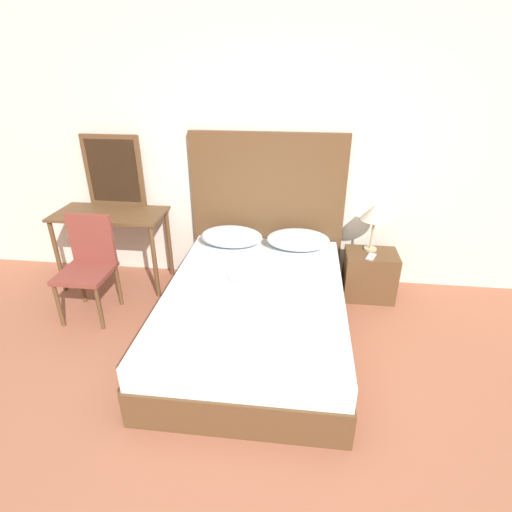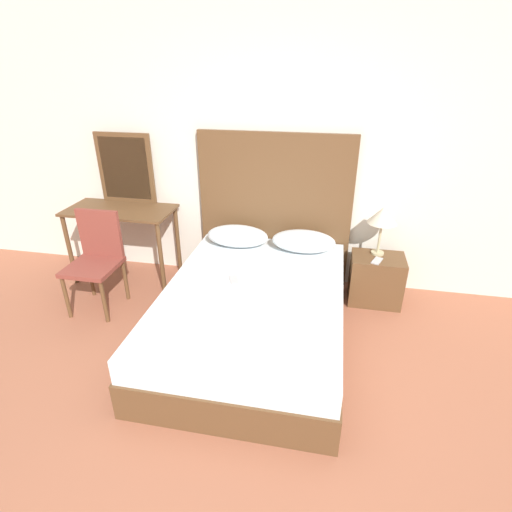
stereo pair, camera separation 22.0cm
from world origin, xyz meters
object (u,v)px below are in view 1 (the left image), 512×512
(table_lamp, at_px, (375,213))
(vanity_desk, at_px, (111,225))
(bed, at_px, (255,314))
(nightstand, at_px, (369,275))
(chair, at_px, (88,261))
(phone_on_bed, at_px, (233,281))
(phone_on_nightstand, at_px, (371,257))

(table_lamp, bearing_deg, vanity_desk, -177.77)
(table_lamp, bearing_deg, bed, -139.82)
(nightstand, distance_m, chair, 2.65)
(phone_on_bed, bearing_deg, phone_on_nightstand, 26.35)
(table_lamp, distance_m, chair, 2.66)
(phone_on_nightstand, relative_size, vanity_desk, 0.15)
(phone_on_bed, relative_size, nightstand, 0.34)
(nightstand, distance_m, phone_on_nightstand, 0.26)
(phone_on_bed, relative_size, table_lamp, 0.35)
(table_lamp, height_order, chair, table_lamp)
(phone_on_bed, height_order, phone_on_nightstand, same)
(phone_on_nightstand, bearing_deg, nightstand, 74.29)
(phone_on_bed, xyz_separation_m, table_lamp, (1.22, 0.76, 0.38))
(phone_on_bed, height_order, chair, chair)
(vanity_desk, bearing_deg, phone_on_bed, -26.04)
(nightstand, relative_size, chair, 0.53)
(phone_on_bed, xyz_separation_m, vanity_desk, (-1.35, 0.66, 0.18))
(table_lamp, distance_m, phone_on_nightstand, 0.41)
(phone_on_bed, xyz_separation_m, nightstand, (1.23, 0.69, -0.24))
(nightstand, height_order, phone_on_nightstand, phone_on_nightstand)
(bed, distance_m, nightstand, 1.31)
(bed, relative_size, vanity_desk, 1.92)
(vanity_desk, relative_size, chair, 1.18)
(bed, distance_m, chair, 1.58)
(bed, distance_m, table_lamp, 1.48)
(vanity_desk, bearing_deg, chair, -89.30)
(nightstand, bearing_deg, phone_on_nightstand, -105.71)
(vanity_desk, bearing_deg, phone_on_nightstand, -1.39)
(nightstand, bearing_deg, vanity_desk, -179.38)
(bed, relative_size, phone_on_bed, 12.52)
(bed, xyz_separation_m, vanity_desk, (-1.54, 0.77, 0.42))
(nightstand, distance_m, table_lamp, 0.62)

